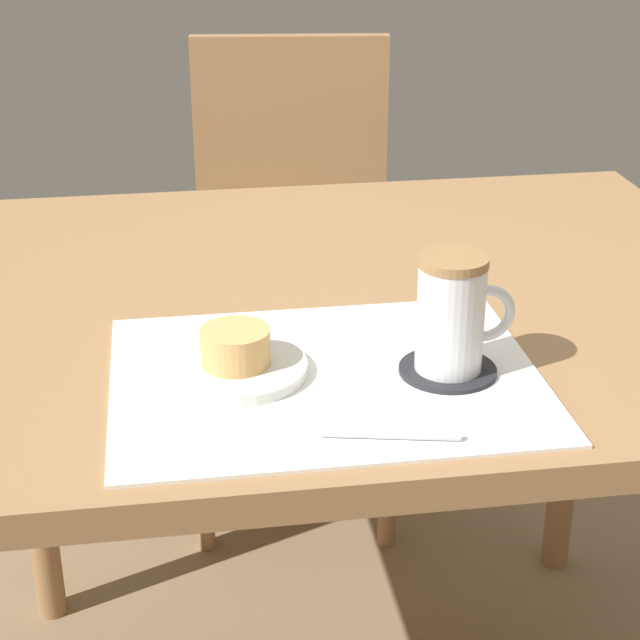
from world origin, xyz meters
TOP-DOWN VIEW (x-y plane):
  - dining_table at (0.00, 0.00)m, footprint 1.05×0.86m
  - wooden_chair at (0.02, 0.76)m, footprint 0.47×0.47m
  - placemat at (-0.07, -0.23)m, footprint 0.45×0.35m
  - pastry_plate at (-0.16, -0.21)m, footprint 0.15×0.15m
  - pastry at (-0.16, -0.21)m, footprint 0.07×0.07m
  - coffee_coaster at (0.06, -0.24)m, footprint 0.10×0.10m
  - coffee_mug at (0.06, -0.24)m, footprint 0.10×0.07m
  - teaspoon at (-0.03, -0.36)m, footprint 0.13×0.04m

SIDE VIEW (x-z plane):
  - wooden_chair at x=0.02m, z-range 0.03..0.95m
  - dining_table at x=0.00m, z-range 0.29..1.05m
  - placemat at x=-0.07m, z-range 0.76..0.76m
  - coffee_coaster at x=0.06m, z-range 0.76..0.77m
  - teaspoon at x=-0.03m, z-range 0.76..0.77m
  - pastry_plate at x=-0.16m, z-range 0.76..0.77m
  - pastry at x=-0.16m, z-range 0.77..0.81m
  - coffee_mug at x=0.06m, z-range 0.77..0.89m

